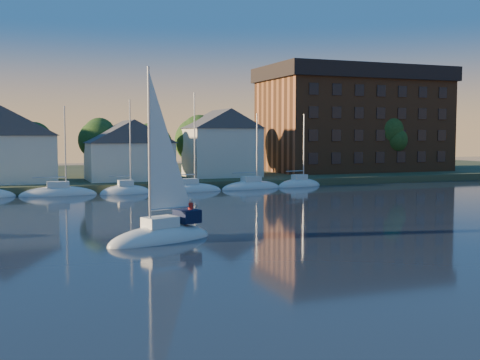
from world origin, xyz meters
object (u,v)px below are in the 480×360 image
hero_sailboat (162,233)px  clubhouse_east (222,142)px  clubhouse_west (1,144)px  clubhouse_centre (129,149)px  condo_block (354,119)px

hero_sailboat → clubhouse_east: bearing=-134.3°
clubhouse_west → hero_sailboat: bearing=-76.7°
clubhouse_centre → hero_sailboat: hero_sailboat is taller
condo_block → clubhouse_east: bearing=-167.1°
clubhouse_west → clubhouse_centre: size_ratio=1.18×
clubhouse_west → clubhouse_centre: 16.05m
clubhouse_centre → hero_sailboat: 42.59m
clubhouse_east → condo_block: condo_block is taller
clubhouse_east → condo_block: (26.00, 5.95, 3.79)m
hero_sailboat → clubhouse_west: bearing=-96.6°
clubhouse_centre → hero_sailboat: bearing=-97.9°
clubhouse_centre → clubhouse_east: 14.17m
clubhouse_centre → clubhouse_east: (14.00, 2.00, 0.87)m
clubhouse_centre → condo_block: bearing=11.2°
clubhouse_west → clubhouse_east: 30.02m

